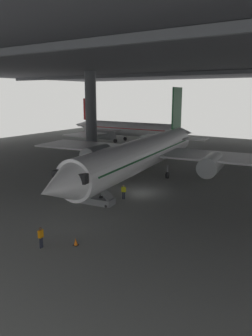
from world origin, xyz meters
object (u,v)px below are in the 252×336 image
at_px(boarding_stairs, 95,196).
at_px(crew_worker_near_nose, 41,236).
at_px(airplane_distant, 127,129).
at_px(traffic_cone_orange, 76,242).
at_px(crew_worker_by_stairs, 124,191).
at_px(airplane_main, 143,154).

relative_size(boarding_stairs, crew_worker_near_nose, 2.94).
relative_size(crew_worker_near_nose, airplane_distant, 0.05).
bearing_deg(crew_worker_near_nose, boarding_stairs, 106.27).
relative_size(crew_worker_near_nose, traffic_cone_orange, 2.76).
bearing_deg(crew_worker_by_stairs, airplane_main, 105.96).
height_order(crew_worker_by_stairs, airplane_distant, airplane_distant).
bearing_deg(airplane_distant, airplane_main, -53.34).
distance_m(boarding_stairs, crew_worker_by_stairs, 3.31).
height_order(airplane_main, boarding_stairs, airplane_main).
bearing_deg(airplane_distant, traffic_cone_orange, -61.02).
height_order(boarding_stairs, crew_worker_by_stairs, boarding_stairs).
distance_m(airplane_main, crew_worker_near_nose, 21.92).
xyz_separation_m(crew_worker_near_nose, crew_worker_by_stairs, (-1.28, 13.17, -0.02)).
xyz_separation_m(airplane_main, crew_worker_near_nose, (3.65, -21.44, -2.68)).
height_order(airplane_main, airplane_distant, airplane_main).
height_order(crew_worker_by_stairs, traffic_cone_orange, crew_worker_by_stairs).
xyz_separation_m(boarding_stairs, crew_worker_near_nose, (3.02, -10.36, 0.19)).
bearing_deg(boarding_stairs, crew_worker_near_nose, -73.73).
height_order(crew_worker_near_nose, airplane_distant, airplane_distant).
xyz_separation_m(airplane_main, airplane_distant, (-20.95, 28.15, -0.41)).
distance_m(crew_worker_near_nose, airplane_distant, 55.40).
bearing_deg(boarding_stairs, crew_worker_by_stairs, 58.22).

